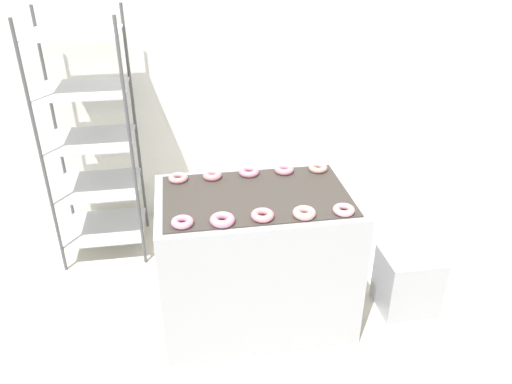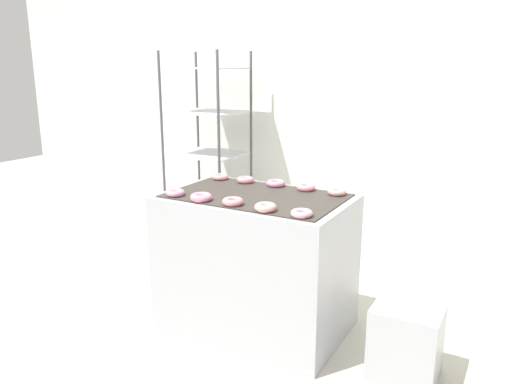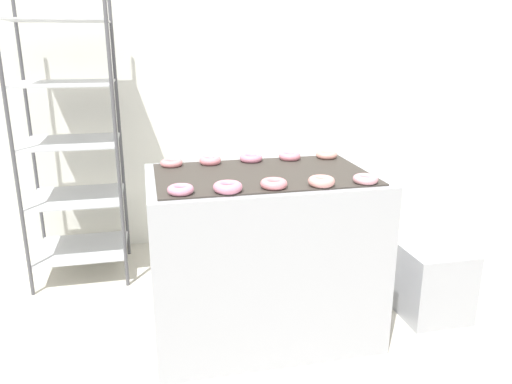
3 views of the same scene
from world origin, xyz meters
name	(u,v)px [view 1 (image 1 of 3)]	position (x,y,z in m)	size (l,w,h in m)	color
wall_back	(227,59)	(0.00, 2.12, 1.40)	(8.00, 0.05, 2.80)	silver
fryer_machine	(256,258)	(0.00, 0.64, 0.47)	(1.21, 0.77, 0.93)	#A8AAB2
baking_rack_cart	(92,140)	(-1.07, 1.64, 0.95)	(0.63, 0.57, 1.88)	#4C4C51
glaze_bin	(407,281)	(1.04, 0.55, 0.22)	(0.38, 0.33, 0.43)	#A8AAB2
donut_near_leftmost	(182,222)	(-0.45, 0.36, 0.95)	(0.12, 0.12, 0.04)	pink
donut_near_left	(222,220)	(-0.23, 0.35, 0.96)	(0.14, 0.14, 0.04)	pink
donut_near_center	(262,215)	(-0.01, 0.36, 0.95)	(0.13, 0.13, 0.04)	pink
donut_near_right	(304,213)	(0.22, 0.35, 0.96)	(0.13, 0.13, 0.04)	#DB968E
donut_near_rightmost	(344,210)	(0.45, 0.35, 0.95)	(0.12, 0.12, 0.04)	pink
donut_far_leftmost	(178,178)	(-0.46, 0.90, 0.95)	(0.12, 0.12, 0.04)	pink
donut_far_left	(212,175)	(-0.24, 0.90, 0.96)	(0.12, 0.12, 0.04)	pink
donut_far_center	(250,172)	(0.00, 0.92, 0.95)	(0.13, 0.13, 0.04)	pink
donut_far_right	(284,169)	(0.23, 0.91, 0.95)	(0.13, 0.13, 0.04)	pink
donut_far_rightmost	(318,168)	(0.46, 0.90, 0.95)	(0.12, 0.12, 0.04)	#D99387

